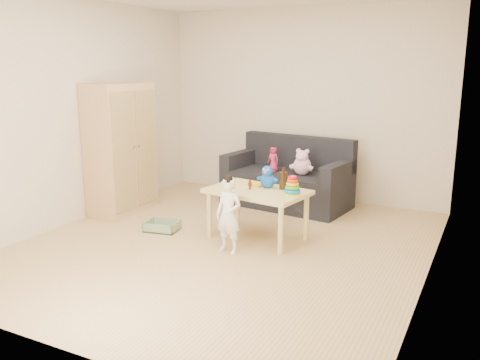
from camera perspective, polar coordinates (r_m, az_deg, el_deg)
The scene contains 13 objects.
room at distance 5.07m, azimuth -1.80°, elevation 6.66°, with size 4.50×4.50×4.50m.
wardrobe at distance 6.56m, azimuth -13.22°, elevation 3.45°, with size 0.45×0.90×1.62m, color tan.
sofa at distance 6.77m, azimuth 5.22°, elevation -0.99°, with size 1.62×0.81×0.46m, color black.
play_table at distance 5.48m, azimuth 1.95°, elevation -3.84°, with size 1.04×0.65×0.55m, color #E8D07F.
storage_bin at distance 5.86m, azimuth -8.72°, elevation -5.11°, with size 0.36×0.27×0.11m, color gray, non-canonical shape.
toddler at distance 5.06m, azimuth -1.28°, elevation -4.05°, with size 0.28×0.19×0.75m, color white.
pink_bear at distance 6.56m, azimuth 7.01°, elevation 1.81°, with size 0.25×0.21×0.28m, color #FEBBD7, non-canonical shape.
doll at distance 6.73m, azimuth 3.75°, elevation 2.32°, with size 0.16×0.11×0.32m, color #D22756.
ring_stacker at distance 5.21m, azimuth 5.89°, elevation -0.80°, with size 0.17×0.17×0.20m.
brown_bottle at distance 5.42m, azimuth 4.87°, elevation 0.01°, with size 0.08×0.08×0.24m.
blue_plush at distance 5.47m, azimuth 3.13°, elevation 0.41°, with size 0.21×0.16×0.25m, color blue, non-canonical shape.
wooden_figure at distance 5.40m, azimuth 1.12°, elevation -0.49°, with size 0.04×0.04×0.11m, color #58311B, non-canonical shape.
yellow_book at distance 5.61m, azimuth 1.72°, elevation -0.48°, with size 0.20×0.20×0.02m, color yellow.
Camera 1 is at (2.43, -4.42, 1.86)m, focal length 38.00 mm.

